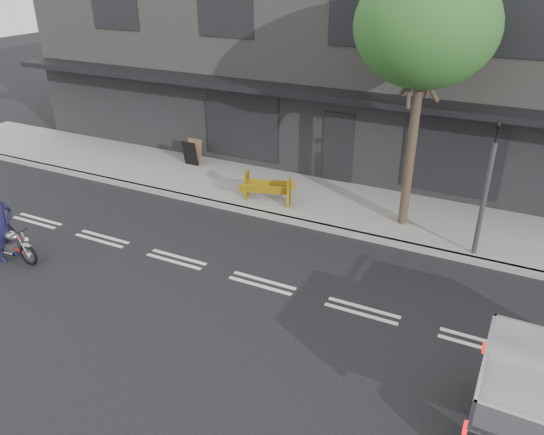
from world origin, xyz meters
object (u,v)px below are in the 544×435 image
at_px(street_tree, 426,27).
at_px(rider, 2,225).
at_px(traffic_light_pole, 484,198).
at_px(construction_barrier, 264,190).
at_px(motorcycle, 10,243).
at_px(sandwich_board, 190,154).

relative_size(street_tree, rider, 3.72).
bearing_deg(traffic_light_pole, construction_barrier, 177.30).
relative_size(motorcycle, construction_barrier, 1.13).
xyz_separation_m(traffic_light_pole, construction_barrier, (-5.99, 0.28, -1.08)).
relative_size(street_tree, construction_barrier, 4.48).
bearing_deg(rider, construction_barrier, -39.47).
distance_m(traffic_light_pole, rider, 11.60).
bearing_deg(construction_barrier, rider, -129.11).
distance_m(street_tree, traffic_light_pole, 4.23).
bearing_deg(motorcycle, traffic_light_pole, 26.21).
relative_size(street_tree, motorcycle, 3.96).
bearing_deg(street_tree, motorcycle, -144.07).
relative_size(traffic_light_pole, sandwich_board, 3.99).
xyz_separation_m(rider, construction_barrier, (4.39, 5.40, -0.33)).
xyz_separation_m(street_tree, rider, (-8.39, -5.97, -4.37)).
bearing_deg(street_tree, rider, -144.56).
distance_m(rider, construction_barrier, 6.97).
relative_size(traffic_light_pole, construction_barrier, 2.33).
distance_m(street_tree, motorcycle, 11.26).
distance_m(street_tree, construction_barrier, 6.20).
distance_m(motorcycle, sandwich_board, 7.10).
bearing_deg(rider, motorcycle, -90.36).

